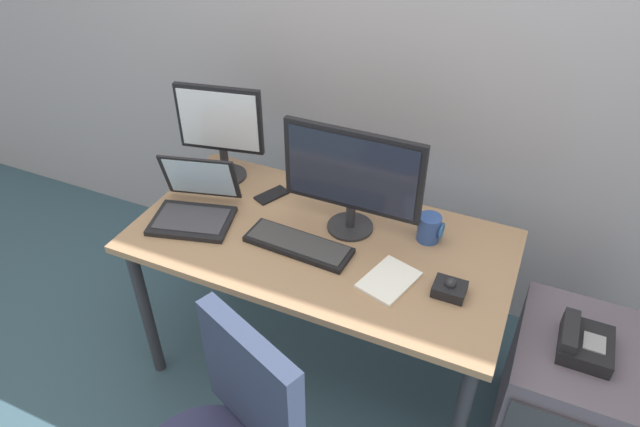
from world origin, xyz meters
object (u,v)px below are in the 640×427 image
keyboard (298,244)px  coffee_mug (430,228)px  desk_phone (584,343)px  monitor_side (220,128)px  laptop (195,205)px  file_cabinet (561,399)px  monitor_main (352,176)px  trackball_mouse (450,289)px  paper_notepad (389,280)px  cell_phone (272,195)px

keyboard → coffee_mug: (0.43, 0.24, 0.04)m
desk_phone → monitor_side: size_ratio=0.47×
laptop → keyboard: bearing=-1.5°
file_cabinet → monitor_main: bearing=173.7°
desk_phone → monitor_main: bearing=172.6°
laptop → trackball_mouse: laptop is taller
coffee_mug → paper_notepad: bearing=-102.8°
laptop → coffee_mug: (0.90, 0.23, 0.00)m
laptop → coffee_mug: 0.93m
laptop → cell_phone: laptop is taller
coffee_mug → trackball_mouse: bearing=-61.0°
file_cabinet → trackball_mouse: bearing=-168.2°
desk_phone → laptop: size_ratio=0.54×
monitor_side → keyboard: size_ratio=1.03×
monitor_side → keyboard: 0.63m
file_cabinet → paper_notepad: 0.82m
keyboard → desk_phone: bearing=3.9°
desk_phone → cell_phone: bearing=171.8°
laptop → trackball_mouse: (1.04, -0.02, -0.03)m
monitor_main → cell_phone: (-0.38, 0.07, -0.24)m
desk_phone → trackball_mouse: size_ratio=1.82×
file_cabinet → laptop: 1.59m
laptop → coffee_mug: laptop is taller
keyboard → laptop: bearing=178.5°
desk_phone → paper_notepad: (-0.67, -0.11, 0.13)m
monitor_main → keyboard: bearing=-125.7°
desk_phone → monitor_main: monitor_main is taller
coffee_mug → cell_phone: bearing=179.1°
monitor_side → paper_notepad: (0.88, -0.34, -0.24)m
trackball_mouse → paper_notepad: bearing=-172.6°
keyboard → cell_phone: 0.36m
monitor_main → desk_phone: bearing=-7.4°
desk_phone → monitor_main: (-0.90, 0.12, 0.36)m
keyboard → paper_notepad: (0.37, -0.04, -0.01)m
laptop → monitor_main: bearing=16.3°
file_cabinet → trackball_mouse: size_ratio=5.40×
file_cabinet → trackball_mouse: 0.67m
keyboard → paper_notepad: bearing=-5.8°
monitor_main → laptop: bearing=-163.7°
laptop → cell_phone: bearing=48.7°
monitor_main → monitor_side: size_ratio=1.26×
keyboard → cell_phone: size_ratio=2.93×
monitor_main → coffee_mug: 0.36m
trackball_mouse → desk_phone: bearing=10.0°
file_cabinet → trackball_mouse: (-0.47, -0.10, 0.48)m
file_cabinet → monitor_side: monitor_side is taller
coffee_mug → file_cabinet: bearing=-14.5°
keyboard → cell_phone: (-0.25, 0.26, -0.01)m
keyboard → trackball_mouse: size_ratio=3.79×
monitor_side → paper_notepad: monitor_side is taller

